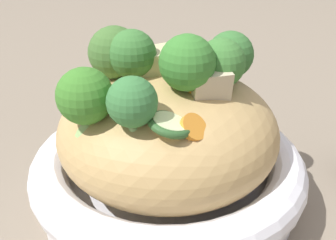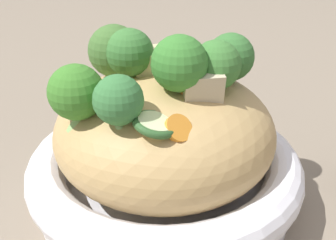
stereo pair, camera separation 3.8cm
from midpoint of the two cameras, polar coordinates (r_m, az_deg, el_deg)
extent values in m
plane|color=gray|center=(0.43, 2.58, -10.99)|extent=(3.00, 3.00, 0.00)
cylinder|color=white|center=(0.42, 2.61, -9.79)|extent=(0.26, 0.26, 0.02)
torus|color=white|center=(0.41, 2.70, -6.38)|extent=(0.27, 0.27, 0.04)
ellipsoid|color=tan|center=(0.39, 2.82, -1.60)|extent=(0.21, 0.21, 0.12)
torus|color=tan|center=(0.38, -0.33, 4.62)|extent=(0.06, 0.06, 0.01)
torus|color=tan|center=(0.37, 5.36, 3.06)|extent=(0.08, 0.08, 0.02)
torus|color=tan|center=(0.38, 4.24, 2.32)|extent=(0.08, 0.08, 0.02)
cone|color=#97BB6E|center=(0.34, -8.88, -0.18)|extent=(0.03, 0.03, 0.02)
sphere|color=#3D7D2A|center=(0.33, -9.20, 3.88)|extent=(0.06, 0.06, 0.05)
cone|color=#9FBD78|center=(0.37, -1.93, 6.24)|extent=(0.03, 0.03, 0.01)
sphere|color=#3A7333|center=(0.36, -1.99, 9.55)|extent=(0.06, 0.06, 0.04)
cone|color=#A5BB7A|center=(0.39, -4.18, 6.35)|extent=(0.02, 0.02, 0.01)
sphere|color=#426D31|center=(0.38, -4.31, 9.78)|extent=(0.06, 0.06, 0.05)
cone|color=#97BC73|center=(0.31, -2.84, -1.00)|extent=(0.03, 0.02, 0.02)
sphere|color=#38743B|center=(0.30, -2.93, 2.80)|extent=(0.05, 0.05, 0.04)
cone|color=#A3C46E|center=(0.39, 11.90, 5.35)|extent=(0.03, 0.03, 0.02)
sphere|color=#376F33|center=(0.39, 12.25, 8.75)|extent=(0.06, 0.06, 0.05)
cone|color=#A0B878|center=(0.34, 5.37, 3.79)|extent=(0.03, 0.03, 0.02)
sphere|color=#397B2F|center=(0.33, 5.57, 8.00)|extent=(0.06, 0.06, 0.05)
cone|color=#9CB675|center=(0.36, 10.27, 4.32)|extent=(0.03, 0.03, 0.01)
sphere|color=#3D7834|center=(0.35, 10.57, 7.67)|extent=(0.06, 0.06, 0.04)
cylinder|color=orange|center=(0.44, 7.67, 7.37)|extent=(0.03, 0.03, 0.02)
cylinder|color=orange|center=(0.40, 9.35, 6.96)|extent=(0.04, 0.04, 0.01)
cylinder|color=orange|center=(0.34, 7.90, 4.29)|extent=(0.04, 0.04, 0.02)
cylinder|color=orange|center=(0.30, 5.74, -1.30)|extent=(0.03, 0.03, 0.02)
cylinder|color=orange|center=(0.43, -2.08, 7.63)|extent=(0.04, 0.04, 0.01)
cylinder|color=orange|center=(0.34, -3.38, 4.39)|extent=(0.02, 0.03, 0.02)
cylinder|color=beige|center=(0.40, 1.09, 8.06)|extent=(0.04, 0.03, 0.02)
torus|color=#285223|center=(0.40, 1.09, 8.06)|extent=(0.04, 0.04, 0.03)
cylinder|color=beige|center=(0.42, 0.91, 8.23)|extent=(0.04, 0.04, 0.03)
torus|color=#215026|center=(0.42, 0.91, 8.23)|extent=(0.05, 0.05, 0.03)
cylinder|color=beige|center=(0.30, 2.34, -0.70)|extent=(0.03, 0.03, 0.01)
torus|color=#2E582A|center=(0.30, 2.34, -0.70)|extent=(0.04, 0.04, 0.02)
cylinder|color=beige|center=(0.36, 8.97, 5.48)|extent=(0.04, 0.04, 0.02)
torus|color=#245430|center=(0.36, 8.97, 5.48)|extent=(0.05, 0.04, 0.03)
cube|color=#CAB88A|center=(0.40, 4.50, 8.58)|extent=(0.03, 0.03, 0.03)
cube|color=#C5BD87|center=(0.38, 1.28, 7.94)|extent=(0.04, 0.04, 0.03)
cube|color=#C4B594|center=(0.34, 8.51, 4.79)|extent=(0.04, 0.04, 0.03)
camera|label=1|loc=(0.02, -87.14, 1.48)|focal=42.61mm
camera|label=2|loc=(0.02, 92.86, -1.48)|focal=42.61mm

